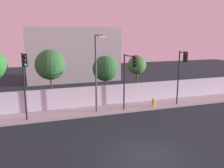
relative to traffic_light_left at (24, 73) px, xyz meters
name	(u,v)px	position (x,y,z in m)	size (l,w,h in m)	color
ground_plane	(148,156)	(6.31, -7.03, -3.82)	(80.00, 80.00, 0.00)	#1B262B
sidewalk	(105,110)	(6.31, 1.17, -3.74)	(36.00, 2.40, 0.15)	#A4A4A4
perimeter_wall	(101,95)	(6.31, 2.46, -2.77)	(36.00, 0.18, 1.80)	silver
traffic_light_left	(24,73)	(0.00, 0.00, 0.00)	(0.43, 1.24, 5.06)	black
traffic_light_center	(130,71)	(7.98, -0.24, -0.18)	(0.59, 1.67, 4.76)	black
traffic_light_right	(182,67)	(13.02, -0.03, -0.10)	(0.36, 1.28, 4.92)	black
street_lamp_curbside	(97,67)	(5.43, 0.47, 0.10)	(0.62, 1.83, 6.34)	#4C4C51
fire_hydrant	(153,102)	(10.62, 0.52, -3.26)	(0.44, 0.26, 0.76)	gold
roadside_tree_midleft	(50,65)	(2.04, 4.06, 0.01)	(2.71, 2.71, 5.19)	brown
roadside_tree_midright	(105,69)	(7.19, 4.06, -0.57)	(2.46, 2.46, 4.49)	brown
roadside_tree_rightmost	(137,65)	(10.54, 4.06, -0.36)	(1.88, 1.88, 4.41)	brown
low_building_distant	(72,54)	(5.97, 16.46, -0.10)	(12.68, 6.00, 7.43)	#A6A6A6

